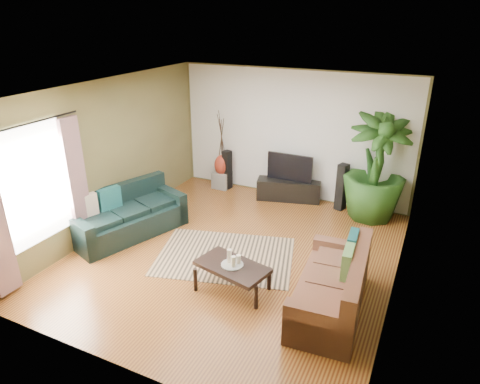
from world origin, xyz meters
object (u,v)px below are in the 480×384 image
Objects in this scene: sofa_right at (331,282)px; potted_plant at (376,167)px; side_table at (144,204)px; sofa_left at (128,212)px; speaker_right at (342,187)px; vase at (222,165)px; tv_stand at (289,190)px; pedestal at (222,180)px; speaker_left at (227,170)px; television at (290,167)px; coffee_table at (232,277)px.

potted_plant is at bearing 175.65° from sofa_right.
sofa_left is at bearing -73.52° from side_table.
speaker_right is 2.71m from vase.
pedestal is at bearing 165.17° from tv_stand.
tv_stand is (2.09, 2.68, -0.20)m from sofa_left.
speaker_right is 0.47× the size of potted_plant.
speaker_left is at bearing -162.02° from speaker_right.
sofa_right is 3.17m from potted_plant.
vase reaches higher than pedestal.
television reaches higher than pedestal.
speaker_left is at bearing 131.12° from coffee_table.
pedestal is 0.35m from vase.
potted_plant is 3.36m from vase.
television is 1.01× the size of speaker_right.
potted_plant is (0.01, 3.11, 0.61)m from sofa_right.
television is 1.50m from speaker_left.
speaker_left is at bearing 66.85° from side_table.
tv_stand is at bearing 180.00° from television.
sofa_right is 3.66× the size of side_table.
sofa_right is at bearing -44.06° from vase.
tv_stand is (-0.34, 3.40, 0.01)m from coffee_table.
speaker_right reaches higher than side_table.
tv_stand is at bearing 176.78° from potted_plant.
speaker_left is (-3.19, 3.21, 0.02)m from sofa_right.
sofa_left is 2.74m from pedestal.
television is 1.10× the size of speaker_left.
speaker_right is at bearing 0.00° from pedestal.
television is at bearing -14.83° from tv_stand.
potted_plant is 4.13× the size of side_table.
sofa_left reaches higher than vase.
potted_plant is at bearing -18.05° from tv_stand.
sofa_left is 3.41m from television.
coffee_table is (2.44, -0.72, -0.21)m from sofa_left.
speaker_left is 2.41× the size of pedestal.
coffee_table is 3.93m from vase.
coffee_table is 1.06× the size of speaker_right.
coffee_table is (-1.37, -0.19, -0.21)m from sofa_right.
sofa_left is at bearing -127.97° from television.
sofa_left is at bearing -122.08° from speaker_right.
pedestal is at bearing -138.28° from sofa_right.
speaker_left is at bearing 0.00° from pedestal.
side_table is at bearing 36.02° from sofa_left.
television is at bearing 176.78° from potted_plant.
television reaches higher than sofa_right.
side_table is at bearing -109.79° from pedestal.
speaker_right is at bearing -173.49° from sofa_right.
sofa_right is 4.52m from speaker_left.
sofa_right is at bearing -17.31° from side_table.
speaker_right is (3.20, 2.68, 0.06)m from sofa_left.
sofa_right is 1.40m from coffee_table.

